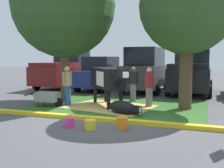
{
  "coord_description": "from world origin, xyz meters",
  "views": [
    {
      "loc": [
        2.99,
        -7.91,
        1.94
      ],
      "look_at": [
        -0.63,
        2.2,
        0.9
      ],
      "focal_mm": 43.28,
      "sensor_mm": 36.0,
      "label": 1
    }
  ],
  "objects_px": {
    "person_handler": "(149,86)",
    "pickup_truck_maroon": "(66,71)",
    "person_visitor_far": "(67,85)",
    "bucket_yellow": "(90,124)",
    "shade_tree_right": "(187,7)",
    "cow_holstein": "(108,79)",
    "bucket_pink": "(70,122)",
    "bucket_orange": "(122,123)",
    "calf_lying": "(123,108)",
    "wheelbarrow": "(48,97)",
    "pickup_truck_black": "(191,73)",
    "shade_tree_left": "(64,6)",
    "sedan_blue": "(101,74)",
    "suv_dark_grey": "(146,70)",
    "person_visitor_near": "(133,83)"
  },
  "relations": [
    {
      "from": "calf_lying",
      "to": "bucket_pink",
      "type": "xyz_separation_m",
      "value": [
        -0.91,
        -2.13,
        -0.09
      ]
    },
    {
      "from": "bucket_pink",
      "to": "pickup_truck_black",
      "type": "bearing_deg",
      "value": 73.11
    },
    {
      "from": "calf_lying",
      "to": "bucket_orange",
      "type": "height_order",
      "value": "calf_lying"
    },
    {
      "from": "bucket_yellow",
      "to": "suv_dark_grey",
      "type": "xyz_separation_m",
      "value": [
        -0.46,
        8.78,
        1.13
      ]
    },
    {
      "from": "calf_lying",
      "to": "person_handler",
      "type": "distance_m",
      "value": 1.85
    },
    {
      "from": "wheelbarrow",
      "to": "bucket_orange",
      "type": "bearing_deg",
      "value": -30.68
    },
    {
      "from": "cow_holstein",
      "to": "pickup_truck_maroon",
      "type": "bearing_deg",
      "value": 131.56
    },
    {
      "from": "bucket_yellow",
      "to": "sedan_blue",
      "type": "relative_size",
      "value": 0.07
    },
    {
      "from": "wheelbarrow",
      "to": "suv_dark_grey",
      "type": "bearing_deg",
      "value": 67.43
    },
    {
      "from": "person_handler",
      "to": "wheelbarrow",
      "type": "distance_m",
      "value": 4.04
    },
    {
      "from": "shade_tree_right",
      "to": "calf_lying",
      "type": "relative_size",
      "value": 4.23
    },
    {
      "from": "shade_tree_right",
      "to": "pickup_truck_maroon",
      "type": "distance_m",
      "value": 9.96
    },
    {
      "from": "person_visitor_far",
      "to": "shade_tree_right",
      "type": "bearing_deg",
      "value": 11.07
    },
    {
      "from": "wheelbarrow",
      "to": "sedan_blue",
      "type": "xyz_separation_m",
      "value": [
        -0.16,
        6.06,
        0.6
      ]
    },
    {
      "from": "person_visitor_far",
      "to": "bucket_pink",
      "type": "distance_m",
      "value": 3.48
    },
    {
      "from": "person_handler",
      "to": "pickup_truck_maroon",
      "type": "relative_size",
      "value": 0.29
    },
    {
      "from": "wheelbarrow",
      "to": "pickup_truck_maroon",
      "type": "xyz_separation_m",
      "value": [
        -2.82,
        6.5,
        0.73
      ]
    },
    {
      "from": "shade_tree_right",
      "to": "bucket_pink",
      "type": "relative_size",
      "value": 19.82
    },
    {
      "from": "pickup_truck_black",
      "to": "person_handler",
      "type": "bearing_deg",
      "value": -103.79
    },
    {
      "from": "cow_holstein",
      "to": "wheelbarrow",
      "type": "xyz_separation_m",
      "value": [
        -2.28,
        -0.75,
        -0.74
      ]
    },
    {
      "from": "bucket_orange",
      "to": "pickup_truck_black",
      "type": "height_order",
      "value": "pickup_truck_black"
    },
    {
      "from": "shade_tree_right",
      "to": "sedan_blue",
      "type": "relative_size",
      "value": 1.27
    },
    {
      "from": "shade_tree_left",
      "to": "person_visitor_far",
      "type": "bearing_deg",
      "value": -56.66
    },
    {
      "from": "shade_tree_left",
      "to": "bucket_yellow",
      "type": "distance_m",
      "value": 6.58
    },
    {
      "from": "sedan_blue",
      "to": "shade_tree_right",
      "type": "bearing_deg",
      "value": -41.96
    },
    {
      "from": "sedan_blue",
      "to": "suv_dark_grey",
      "type": "height_order",
      "value": "suv_dark_grey"
    },
    {
      "from": "calf_lying",
      "to": "suv_dark_grey",
      "type": "distance_m",
      "value": 6.75
    },
    {
      "from": "wheelbarrow",
      "to": "pickup_truck_black",
      "type": "xyz_separation_m",
      "value": [
        5.1,
        6.4,
        0.73
      ]
    },
    {
      "from": "person_visitor_far",
      "to": "wheelbarrow",
      "type": "xyz_separation_m",
      "value": [
        -0.68,
        -0.36,
        -0.48
      ]
    },
    {
      "from": "bucket_yellow",
      "to": "sedan_blue",
      "type": "xyz_separation_m",
      "value": [
        -3.19,
        8.68,
        0.84
      ]
    },
    {
      "from": "calf_lying",
      "to": "bucket_yellow",
      "type": "relative_size",
      "value": 4.07
    },
    {
      "from": "bucket_orange",
      "to": "pickup_truck_maroon",
      "type": "height_order",
      "value": "pickup_truck_maroon"
    },
    {
      "from": "calf_lying",
      "to": "person_handler",
      "type": "relative_size",
      "value": 0.84
    },
    {
      "from": "calf_lying",
      "to": "suv_dark_grey",
      "type": "relative_size",
      "value": 0.29
    },
    {
      "from": "pickup_truck_maroon",
      "to": "suv_dark_grey",
      "type": "xyz_separation_m",
      "value": [
        5.39,
        -0.33,
        0.16
      ]
    },
    {
      "from": "person_handler",
      "to": "bucket_orange",
      "type": "relative_size",
      "value": 4.77
    },
    {
      "from": "person_visitor_near",
      "to": "suv_dark_grey",
      "type": "xyz_separation_m",
      "value": [
        -0.3,
        3.85,
        0.44
      ]
    },
    {
      "from": "shade_tree_right",
      "to": "person_visitor_far",
      "type": "bearing_deg",
      "value": -168.93
    },
    {
      "from": "pickup_truck_maroon",
      "to": "person_handler",
      "type": "bearing_deg",
      "value": -38.56
    },
    {
      "from": "shade_tree_right",
      "to": "cow_holstein",
      "type": "bearing_deg",
      "value": -170.37
    },
    {
      "from": "person_handler",
      "to": "bucket_orange",
      "type": "bearing_deg",
      "value": -90.32
    },
    {
      "from": "person_visitor_far",
      "to": "bucket_yellow",
      "type": "xyz_separation_m",
      "value": [
        2.35,
        -2.97,
        -0.72
      ]
    },
    {
      "from": "calf_lying",
      "to": "pickup_truck_maroon",
      "type": "xyz_separation_m",
      "value": [
        -6.1,
        6.96,
        0.88
      ]
    },
    {
      "from": "cow_holstein",
      "to": "pickup_truck_maroon",
      "type": "relative_size",
      "value": 0.49
    },
    {
      "from": "bucket_pink",
      "to": "bucket_orange",
      "type": "relative_size",
      "value": 0.86
    },
    {
      "from": "person_visitor_far",
      "to": "bucket_pink",
      "type": "bearing_deg",
      "value": -60.1
    },
    {
      "from": "shade_tree_left",
      "to": "sedan_blue",
      "type": "xyz_separation_m",
      "value": [
        -0.08,
        4.55,
        -3.23
      ]
    },
    {
      "from": "bucket_orange",
      "to": "sedan_blue",
      "type": "xyz_separation_m",
      "value": [
        -3.97,
        8.32,
        0.81
      ]
    },
    {
      "from": "shade_tree_right",
      "to": "bucket_yellow",
      "type": "bearing_deg",
      "value": -119.4
    },
    {
      "from": "person_visitor_near",
      "to": "suv_dark_grey",
      "type": "distance_m",
      "value": 3.89
    }
  ]
}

